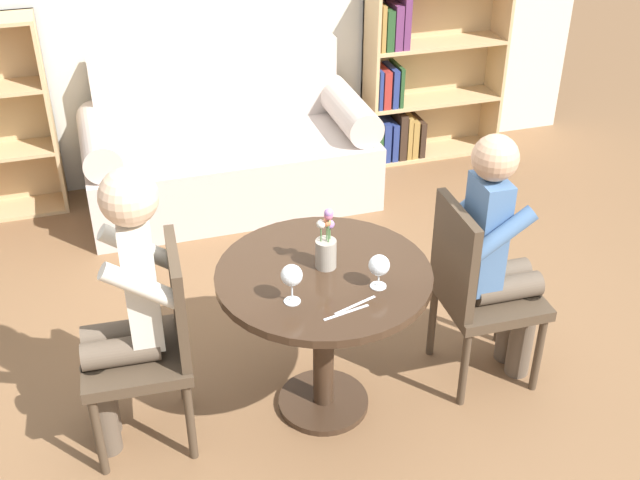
% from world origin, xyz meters
% --- Properties ---
extents(ground_plane, '(16.00, 16.00, 0.00)m').
position_xyz_m(ground_plane, '(0.00, 0.00, 0.00)').
color(ground_plane, brown).
extents(round_table, '(0.87, 0.87, 0.71)m').
position_xyz_m(round_table, '(0.00, 0.00, 0.56)').
color(round_table, '#382619').
rests_on(round_table, ground_plane).
extents(couch, '(1.76, 0.80, 0.92)m').
position_xyz_m(couch, '(0.00, 1.99, 0.31)').
color(couch, beige).
rests_on(couch, ground_plane).
extents(bookshelf_right, '(0.95, 0.28, 1.21)m').
position_xyz_m(bookshelf_right, '(1.37, 2.26, 0.56)').
color(bookshelf_right, tan).
rests_on(bookshelf_right, ground_plane).
extents(chair_left, '(0.44, 0.44, 0.90)m').
position_xyz_m(chair_left, '(-0.70, 0.05, 0.49)').
color(chair_left, '#473828').
rests_on(chair_left, ground_plane).
extents(chair_right, '(0.43, 0.43, 0.90)m').
position_xyz_m(chair_right, '(0.70, 0.00, 0.49)').
color(chair_right, '#473828').
rests_on(chair_right, ground_plane).
extents(person_left, '(0.43, 0.36, 1.25)m').
position_xyz_m(person_left, '(-0.78, 0.06, 0.68)').
color(person_left, brown).
rests_on(person_left, ground_plane).
extents(person_right, '(0.42, 0.35, 1.21)m').
position_xyz_m(person_right, '(0.79, -0.00, 0.64)').
color(person_right, brown).
rests_on(person_right, ground_plane).
extents(wine_glass_left, '(0.08, 0.08, 0.16)m').
position_xyz_m(wine_glass_left, '(-0.17, -0.16, 0.83)').
color(wine_glass_left, white).
rests_on(wine_glass_left, round_table).
extents(wine_glass_right, '(0.08, 0.08, 0.14)m').
position_xyz_m(wine_glass_right, '(0.17, -0.16, 0.81)').
color(wine_glass_right, white).
rests_on(wine_glass_right, round_table).
extents(flower_vase, '(0.08, 0.08, 0.27)m').
position_xyz_m(flower_vase, '(0.02, 0.03, 0.81)').
color(flower_vase, '#9E9384').
rests_on(flower_vase, round_table).
extents(knife_left_setting, '(0.18, 0.07, 0.00)m').
position_xyz_m(knife_left_setting, '(0.05, -0.25, 0.71)').
color(knife_left_setting, silver).
rests_on(knife_left_setting, round_table).
extents(fork_left_setting, '(0.19, 0.05, 0.00)m').
position_xyz_m(fork_left_setting, '(0.00, -0.28, 0.71)').
color(fork_left_setting, silver).
rests_on(fork_left_setting, round_table).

